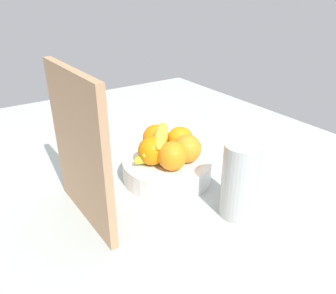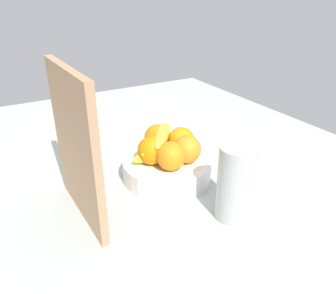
% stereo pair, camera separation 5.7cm
% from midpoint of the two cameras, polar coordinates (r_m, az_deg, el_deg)
% --- Properties ---
extents(ground_plane, '(1.80, 1.40, 0.03)m').
position_cam_midpoint_polar(ground_plane, '(1.00, -2.40, -5.51)').
color(ground_plane, '#B0B8B3').
extents(fruit_bowl, '(0.25, 0.25, 0.06)m').
position_cam_midpoint_polar(fruit_bowl, '(0.96, -1.72, -3.72)').
color(fruit_bowl, white).
rests_on(fruit_bowl, ground_plane).
extents(orange_front_left, '(0.08, 0.08, 0.08)m').
position_cam_midpoint_polar(orange_front_left, '(0.92, 1.53, -0.30)').
color(orange_front_left, orange).
rests_on(orange_front_left, fruit_bowl).
extents(orange_front_right, '(0.08, 0.08, 0.08)m').
position_cam_midpoint_polar(orange_front_right, '(0.97, 0.24, 1.26)').
color(orange_front_right, orange).
rests_on(orange_front_right, fruit_bowl).
extents(orange_center, '(0.08, 0.08, 0.08)m').
position_cam_midpoint_polar(orange_center, '(0.99, -3.73, 1.56)').
color(orange_center, orange).
rests_on(orange_center, fruit_bowl).
extents(orange_back_left, '(0.08, 0.08, 0.08)m').
position_cam_midpoint_polar(orange_back_left, '(0.91, -4.54, -0.71)').
color(orange_back_left, orange).
rests_on(orange_back_left, fruit_bowl).
extents(orange_back_right, '(0.08, 0.08, 0.08)m').
position_cam_midpoint_polar(orange_back_right, '(0.88, -1.11, -1.56)').
color(orange_back_right, orange).
rests_on(orange_back_right, fruit_bowl).
extents(banana_bunch, '(0.16, 0.17, 0.08)m').
position_cam_midpoint_polar(banana_bunch, '(0.95, -3.54, 0.58)').
color(banana_bunch, yellow).
rests_on(banana_bunch, fruit_bowl).
extents(cutting_board, '(0.28, 0.03, 0.36)m').
position_cam_midpoint_polar(cutting_board, '(0.76, -16.98, -0.50)').
color(cutting_board, tan).
rests_on(cutting_board, ground_plane).
extents(thermos_tumbler, '(0.09, 0.09, 0.19)m').
position_cam_midpoint_polar(thermos_tumbler, '(0.79, 10.17, -5.76)').
color(thermos_tumbler, '#B8BCBB').
rests_on(thermos_tumbler, ground_plane).
extents(jar_lid, '(0.07, 0.07, 0.02)m').
position_cam_midpoint_polar(jar_lid, '(0.88, 13.12, -9.23)').
color(jar_lid, white).
rests_on(jar_lid, ground_plane).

